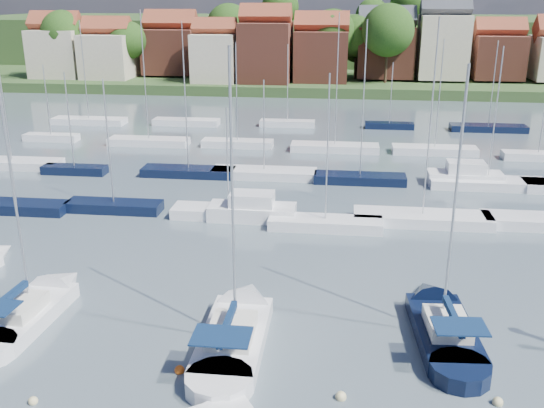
# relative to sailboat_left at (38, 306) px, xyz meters

# --- Properties ---
(ground) EXTENTS (260.00, 260.00, 0.00)m
(ground) POSITION_rel_sailboat_left_xyz_m (15.15, 36.49, -0.36)
(ground) COLOR #3F4D56
(ground) RESTS_ON ground
(sailboat_left) EXTENTS (3.39, 10.88, 14.64)m
(sailboat_left) POSITION_rel_sailboat_left_xyz_m (0.00, 0.00, 0.00)
(sailboat_left) COLOR white
(sailboat_left) RESTS_ON ground
(sailboat_centre) EXTENTS (3.26, 12.08, 16.36)m
(sailboat_centre) POSITION_rel_sailboat_left_xyz_m (11.73, -0.67, -0.01)
(sailboat_centre) COLOR white
(sailboat_centre) RESTS_ON ground
(sailboat_navy) EXTENTS (3.66, 11.26, 15.39)m
(sailboat_navy) POSITION_rel_sailboat_left_xyz_m (22.48, 1.05, -0.00)
(sailboat_navy) COLOR black
(sailboat_navy) RESTS_ON ground
(buoy_b) EXTENTS (0.43, 0.43, 0.43)m
(buoy_b) POSITION_rel_sailboat_left_xyz_m (3.74, -7.87, -0.36)
(buoy_b) COLOR beige
(buoy_b) RESTS_ON ground
(buoy_c) EXTENTS (0.49, 0.49, 0.49)m
(buoy_c) POSITION_rel_sailboat_left_xyz_m (9.57, -4.80, -0.36)
(buoy_c) COLOR #D85914
(buoy_c) RESTS_ON ground
(buoy_d) EXTENTS (0.50, 0.50, 0.50)m
(buoy_d) POSITION_rel_sailboat_left_xyz_m (17.29, -5.91, -0.36)
(buoy_d) COLOR beige
(buoy_d) RESTS_ON ground
(buoy_e) EXTENTS (0.51, 0.51, 0.51)m
(buoy_e) POSITION_rel_sailboat_left_xyz_m (21.52, 2.78, -0.36)
(buoy_e) COLOR beige
(buoy_e) RESTS_ON ground
(buoy_f) EXTENTS (0.48, 0.48, 0.48)m
(buoy_f) POSITION_rel_sailboat_left_xyz_m (24.18, -5.46, -0.36)
(buoy_f) COLOR beige
(buoy_f) RESTS_ON ground
(buoy_g) EXTENTS (0.42, 0.42, 0.42)m
(buoy_g) POSITION_rel_sailboat_left_xyz_m (-0.43, 0.70, -0.36)
(buoy_g) COLOR #D85914
(buoy_g) RESTS_ON ground
(marina_field) EXTENTS (79.62, 41.41, 15.93)m
(marina_field) POSITION_rel_sailboat_left_xyz_m (17.06, 31.63, 0.07)
(marina_field) COLOR white
(marina_field) RESTS_ON ground
(far_shore_town) EXTENTS (212.46, 90.00, 22.27)m
(far_shore_town) POSITION_rel_sailboat_left_xyz_m (17.38, 129.15, 4.25)
(far_shore_town) COLOR #364D26
(far_shore_town) RESTS_ON ground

